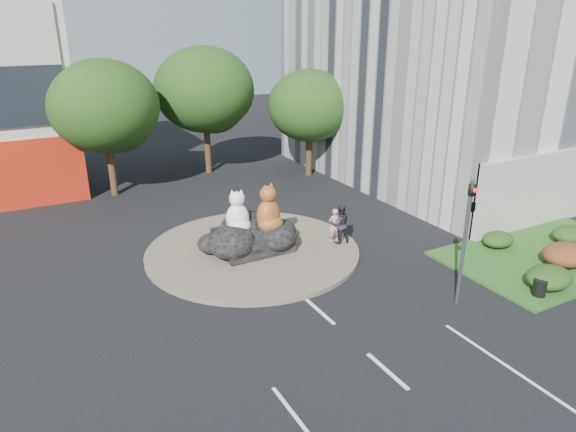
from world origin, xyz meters
The scene contains 20 objects.
ground centered at (0.00, 0.00, 0.00)m, with size 120.00×120.00×0.00m, color black.
roundabout_island centered at (0.00, 10.00, 0.10)m, with size 10.00×10.00×0.20m, color brown.
rock_plinth centered at (0.00, 10.00, 0.65)m, with size 3.20×2.60×0.90m, color black, non-canonical shape.
grass_verge centered at (12.00, 3.00, 0.06)m, with size 10.00×6.00×0.12m, color #214E1A.
tree_left centered at (-3.93, 22.06, 5.25)m, with size 6.46×6.46×8.27m.
tree_mid centered at (3.07, 24.06, 5.56)m, with size 6.84×6.84×8.76m.
tree_right centered at (9.07, 20.06, 4.63)m, with size 5.70×5.70×7.30m.
hedge_near_green centered at (9.00, 1.00, 0.57)m, with size 2.00×1.60×0.90m, color #183C13.
hedge_red centered at (11.50, 2.00, 0.61)m, with size 2.20×1.76×0.99m, color #4F2415.
hedge_mid_green centered at (14.00, 3.50, 0.53)m, with size 1.80×1.44×0.81m, color #183C13.
hedge_back_green centered at (10.50, 4.80, 0.48)m, with size 1.60×1.28×0.72m, color #183C13.
traffic_light centered at (5.10, 2.00, 3.62)m, with size 0.44×1.24×5.00m.
street_lamp centered at (12.82, 8.00, 4.55)m, with size 2.34×0.22×8.06m.
cat_white centered at (-0.62, 10.21, 2.13)m, with size 1.24×1.07×2.07m, color white, non-canonical shape.
cat_tabby centered at (0.71, 9.72, 2.25)m, with size 1.38×1.19×2.29m, color orange, non-canonical shape.
kitten_calico centered at (-1.22, 9.14, 0.62)m, with size 0.51×0.44×0.85m, color white, non-canonical shape.
kitten_white centered at (1.40, 8.99, 0.56)m, with size 0.43×0.37×0.71m, color white, non-canonical shape.
pedestrian_pink centered at (3.83, 8.90, 1.04)m, with size 0.62×0.40×1.69m, color #CA8395.
pedestrian_dark centered at (4.00, 8.64, 1.17)m, with size 0.94×0.74×1.94m, color black.
litter_bin centered at (8.14, 0.75, 0.45)m, with size 0.51×0.51×0.66m, color black.
Camera 1 is at (-9.07, -10.17, 10.27)m, focal length 32.00 mm.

